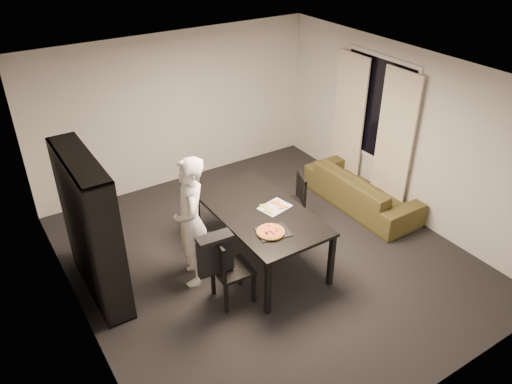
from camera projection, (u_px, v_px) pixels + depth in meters
room at (267, 176)px, 6.40m from camera, size 5.01×5.51×2.61m
window_pane at (377, 109)px, 7.89m from camera, size 0.02×1.40×1.60m
window_frame at (377, 109)px, 7.88m from camera, size 0.03×1.52×1.72m
curtain_left at (394, 142)px, 7.65m from camera, size 0.03×0.70×2.25m
curtain_right at (349, 120)px, 8.40m from camera, size 0.03×0.70×2.25m
bookshelf at (91, 228)px, 6.02m from camera, size 0.35×1.50×1.90m
dining_table at (260, 215)px, 6.64m from camera, size 1.09×1.95×0.81m
chair_left at (226, 266)px, 6.03m from camera, size 0.48×0.48×0.96m
chair_right at (294, 199)px, 7.45m from camera, size 0.53×0.53×0.89m
draped_jacket at (215, 253)px, 5.86m from camera, size 0.45×0.22×0.53m
person at (191, 222)px, 6.24m from camera, size 0.64×0.76×1.78m
baking_tray at (273, 232)px, 6.17m from camera, size 0.46×0.39×0.01m
pepperoni_pizza at (271, 232)px, 6.14m from camera, size 0.35×0.35×0.03m
kitchen_towel at (275, 207)px, 6.67m from camera, size 0.45×0.38×0.01m
pizza_slices at (273, 207)px, 6.66m from camera, size 0.39×0.33×0.01m
sofa at (362, 190)px, 8.09m from camera, size 0.80×2.04×0.59m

